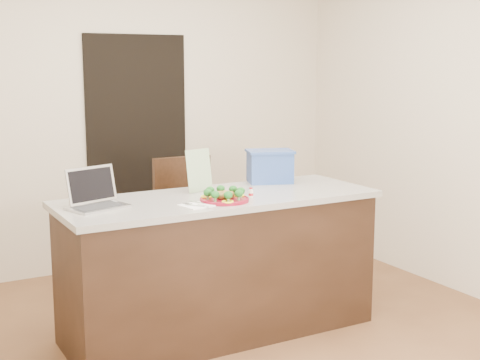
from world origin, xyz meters
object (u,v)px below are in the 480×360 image
island (219,264)px  blue_box (270,166)px  yogurt_bottle (251,193)px  plate (224,199)px  laptop (95,196)px  chair (189,218)px  napkin (196,206)px

island → blue_box: bearing=25.7°
yogurt_bottle → blue_box: bearing=46.2°
island → plate: (-0.05, -0.17, 0.47)m
laptop → chair: bearing=19.7°
plate → laptop: laptop is taller
plate → blue_box: blue_box is taller
laptop → plate: bearing=-34.7°
island → blue_box: 0.83m
yogurt_bottle → chair: 0.97m
plate → laptop: 0.78m
island → yogurt_bottle: size_ratio=32.46×
chair → island: bearing=-100.8°
laptop → island: bearing=-21.8°
plate → laptop: (-0.74, 0.23, 0.05)m
plate → yogurt_bottle: size_ratio=4.79×
island → plate: 0.50m
blue_box → chair: (-0.41, 0.50, -0.44)m
island → chair: 0.78m
plate → napkin: 0.22m
island → napkin: 0.57m
island → laptop: (-0.79, 0.06, 0.52)m
chair → blue_box: bearing=-51.3°
laptop → blue_box: same height
chair → yogurt_bottle: bearing=-89.5°
yogurt_bottle → napkin: bearing=-170.8°
chair → laptop: bearing=-143.9°
yogurt_bottle → chair: chair is taller
yogurt_bottle → chair: bearing=91.2°
island → blue_box: (0.54, 0.26, 0.57)m
yogurt_bottle → chair: size_ratio=0.06×
blue_box → chair: blue_box is taller
napkin → blue_box: blue_box is taller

